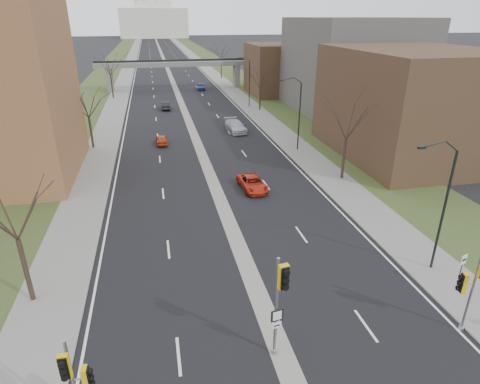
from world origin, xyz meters
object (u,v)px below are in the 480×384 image
object	(u,v)px
signal_pole_right	(473,281)
car_right_mid	(235,126)
signal_pole_left	(76,378)
speed_limit_sign	(462,266)
car_left_near	(162,140)
car_right_far	(201,86)
car_right_near	(252,183)
car_left_far	(166,105)
signal_pole_median	(280,293)

from	to	relation	value
signal_pole_right	car_right_mid	bearing A→B (deg)	112.96
signal_pole_left	signal_pole_right	bearing A→B (deg)	8.30
speed_limit_sign	car_left_near	xyz separation A→B (m)	(-16.41, 34.36, -1.15)
speed_limit_sign	car_right_far	distance (m)	75.09
signal_pole_right	car_right_near	bearing A→B (deg)	124.61
car_right_far	car_left_far	bearing A→B (deg)	-109.44
signal_pole_median	car_left_far	distance (m)	58.49
car_left_near	car_right_near	distance (m)	18.58
speed_limit_sign	car_right_mid	bearing A→B (deg)	80.44
car_right_far	signal_pole_left	bearing A→B (deg)	-95.44
car_right_near	car_left_far	bearing A→B (deg)	95.92
signal_pole_right	speed_limit_sign	bearing A→B (deg)	71.69
car_right_mid	signal_pole_left	bearing A→B (deg)	-114.87
car_left_far	signal_pole_right	bearing A→B (deg)	101.89
signal_pole_median	car_right_far	xyz separation A→B (m)	(5.85, 77.58, -3.16)
speed_limit_sign	car_left_far	bearing A→B (deg)	86.85
car_right_near	signal_pole_right	bearing A→B (deg)	-77.29
signal_pole_left	car_left_near	size ratio (longest dim) A/B	1.31
signal_pole_median	signal_pole_right	bearing A→B (deg)	-11.29
speed_limit_sign	car_left_far	size ratio (longest dim) A/B	0.58
car_left_far	car_right_far	bearing A→B (deg)	-114.49
signal_pole_right	car_right_near	world-z (taller)	signal_pole_right
signal_pole_right	car_right_far	bearing A→B (deg)	111.03
car_right_mid	speed_limit_sign	bearing A→B (deg)	-87.32
car_left_far	car_right_mid	bearing A→B (deg)	117.68
car_right_far	car_right_mid	bearing A→B (deg)	-84.49
signal_pole_median	car_left_near	size ratio (longest dim) A/B	1.54
car_left_near	car_right_mid	size ratio (longest dim) A/B	0.66
signal_pole_median	car_right_far	bearing A→B (deg)	76.49
signal_pole_right	car_right_near	distance (m)	21.74
signal_pole_left	car_right_near	xyz separation A→B (m)	(12.23, 22.51, -2.45)
car_right_near	car_left_near	bearing A→B (deg)	111.53
signal_pole_left	car_right_mid	world-z (taller)	signal_pole_left
signal_pole_left	car_right_near	size ratio (longest dim) A/B	1.03
signal_pole_right	car_right_mid	world-z (taller)	signal_pole_right
speed_limit_sign	car_left_near	world-z (taller)	speed_limit_sign
signal_pole_right	car_left_far	size ratio (longest dim) A/B	1.22
car_right_mid	car_left_near	bearing A→B (deg)	-165.03
car_right_near	speed_limit_sign	bearing A→B (deg)	-68.14
signal_pole_median	speed_limit_sign	size ratio (longest dim) A/B	2.32
signal_pole_left	signal_pole_median	world-z (taller)	signal_pole_median
signal_pole_median	car_right_far	world-z (taller)	signal_pole_median
car_right_far	signal_pole_median	bearing A→B (deg)	-89.55
car_left_near	car_right_near	world-z (taller)	car_right_near
car_right_near	car_right_mid	size ratio (longest dim) A/B	0.84
signal_pole_right	car_right_far	distance (m)	78.08
signal_pole_left	signal_pole_right	xyz separation A→B (m)	(18.37, 1.82, 0.18)
car_right_near	car_right_mid	bearing A→B (deg)	79.08
car_right_near	signal_pole_left	bearing A→B (deg)	-122.34
car_left_far	car_right_far	distance (m)	21.10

